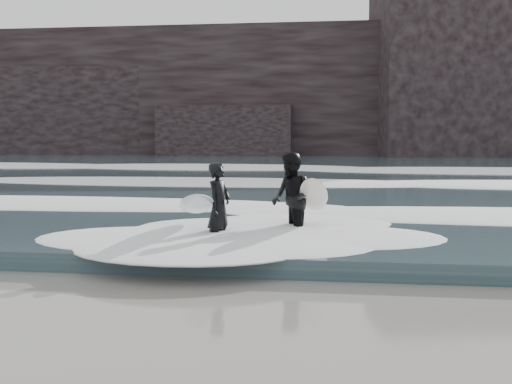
% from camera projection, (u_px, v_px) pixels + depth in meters
% --- Properties ---
extents(ground, '(120.00, 120.00, 0.00)m').
position_uv_depth(ground, '(243.00, 355.00, 5.95)').
color(ground, '#82654B').
rests_on(ground, ground).
extents(sea, '(90.00, 52.00, 0.30)m').
position_uv_depth(sea, '(329.00, 167.00, 34.53)').
color(sea, '#2C4148').
rests_on(sea, ground).
extents(headland, '(70.00, 9.00, 10.00)m').
position_uv_depth(headland, '(335.00, 95.00, 50.84)').
color(headland, black).
rests_on(headland, ground).
extents(foam_near, '(60.00, 3.20, 0.20)m').
position_uv_depth(foam_near, '(305.00, 204.00, 14.79)').
color(foam_near, white).
rests_on(foam_near, sea).
extents(foam_mid, '(60.00, 4.00, 0.24)m').
position_uv_depth(foam_mid, '(318.00, 181.00, 21.69)').
color(foam_mid, white).
rests_on(foam_mid, sea).
extents(foam_far, '(60.00, 4.80, 0.30)m').
position_uv_depth(foam_far, '(326.00, 166.00, 30.56)').
color(foam_far, white).
rests_on(foam_far, sea).
extents(surfer_left, '(1.22, 2.28, 1.54)m').
position_uv_depth(surfer_left, '(212.00, 206.00, 11.07)').
color(surfer_left, black).
rests_on(surfer_left, ground).
extents(surfer_right, '(1.14, 1.78, 1.70)m').
position_uv_depth(surfer_right, '(293.00, 198.00, 11.71)').
color(surfer_right, black).
rests_on(surfer_right, ground).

